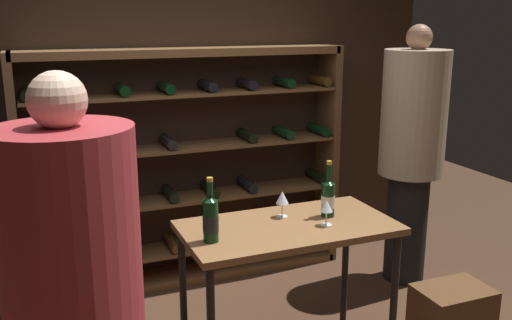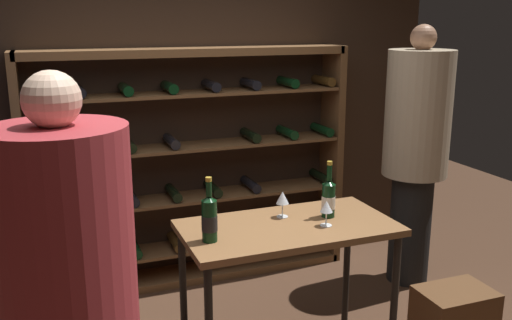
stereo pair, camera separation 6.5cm
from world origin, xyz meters
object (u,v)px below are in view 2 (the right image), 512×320
at_px(wine_bottle_green_slim, 209,218).
at_px(wine_crate, 454,316).
at_px(wine_bottle_red_label, 329,198).
at_px(wine_glass_stemmed_center, 327,208).
at_px(person_host_in_suit, 69,298).
at_px(wine_glass_stemmed_left, 282,199).
at_px(person_guest_khaki, 416,145).
at_px(tasting_table, 288,241).
at_px(wine_rack, 192,168).

bearing_deg(wine_bottle_green_slim, wine_crate, -2.18).
bearing_deg(wine_bottle_red_label, wine_glass_stemmed_center, -121.63).
relative_size(person_host_in_suit, wine_glass_stemmed_left, 11.98).
relative_size(person_guest_khaki, wine_crate, 4.26).
xyz_separation_m(wine_crate, wine_glass_stemmed_left, (-1.13, 0.26, 0.86)).
bearing_deg(person_guest_khaki, person_host_in_suit, -99.89).
distance_m(tasting_table, person_host_in_suit, 1.43).
relative_size(wine_rack, wine_bottle_red_label, 7.43).
relative_size(wine_rack, person_host_in_suit, 1.33).
bearing_deg(tasting_table, wine_bottle_green_slim, -171.79).
xyz_separation_m(wine_rack, wine_glass_stemmed_left, (0.21, -1.29, 0.11)).
xyz_separation_m(tasting_table, wine_glass_stemmed_left, (0.02, 0.13, 0.22)).
height_order(wine_crate, wine_glass_stemmed_left, wine_glass_stemmed_left).
bearing_deg(wine_glass_stemmed_center, person_host_in_suit, -157.27).
height_order(person_host_in_suit, wine_bottle_green_slim, person_host_in_suit).
xyz_separation_m(tasting_table, person_host_in_suit, (-1.23, -0.70, 0.22)).
bearing_deg(person_guest_khaki, wine_glass_stemmed_left, -104.64).
bearing_deg(person_host_in_suit, person_guest_khaki, 122.99).
distance_m(wine_rack, person_guest_khaki, 1.76).
xyz_separation_m(person_host_in_suit, wine_bottle_red_label, (1.51, 0.73, -0.00)).
bearing_deg(person_guest_khaki, wine_glass_stemmed_center, -93.85).
distance_m(tasting_table, wine_glass_stemmed_left, 0.25).
relative_size(tasting_table, wine_bottle_red_label, 3.59).
bearing_deg(wine_rack, person_host_in_suit, -116.26).
distance_m(wine_rack, wine_crate, 2.18).
bearing_deg(person_guest_khaki, wine_bottle_red_label, -96.59).
height_order(tasting_table, wine_crate, tasting_table).
distance_m(person_guest_khaki, wine_glass_stemmed_left, 1.54).
height_order(person_guest_khaki, wine_bottle_red_label, person_guest_khaki).
height_order(wine_crate, wine_glass_stemmed_center, wine_glass_stemmed_center).
xyz_separation_m(wine_glass_stemmed_center, wine_glass_stemmed_left, (-0.17, 0.23, 0.01)).
relative_size(tasting_table, person_host_in_suit, 0.64).
bearing_deg(wine_crate, wine_bottle_red_label, 168.93).
distance_m(tasting_table, person_guest_khaki, 1.64).
bearing_deg(wine_bottle_green_slim, tasting_table, 8.21).
bearing_deg(wine_crate, wine_bottle_green_slim, 177.82).
bearing_deg(wine_glass_stemmed_left, person_host_in_suit, -146.60).
relative_size(person_guest_khaki, wine_glass_stemmed_center, 13.76).
height_order(tasting_table, wine_glass_stemmed_center, wine_glass_stemmed_center).
xyz_separation_m(tasting_table, wine_crate, (1.15, -0.13, -0.65)).
bearing_deg(person_host_in_suit, wine_crate, 107.75).
distance_m(wine_bottle_red_label, wine_glass_stemmed_center, 0.16).
height_order(person_guest_khaki, wine_glass_stemmed_center, person_guest_khaki).
xyz_separation_m(person_guest_khaki, wine_bottle_red_label, (-1.15, -0.71, -0.08)).
bearing_deg(person_host_in_suit, tasting_table, 123.89).
height_order(tasting_table, person_guest_khaki, person_guest_khaki).
bearing_deg(wine_rack, wine_crate, -49.24).
bearing_deg(tasting_table, person_guest_khaki, 27.76).
height_order(wine_rack, tasting_table, wine_rack).
bearing_deg(person_guest_khaki, tasting_table, -100.69).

